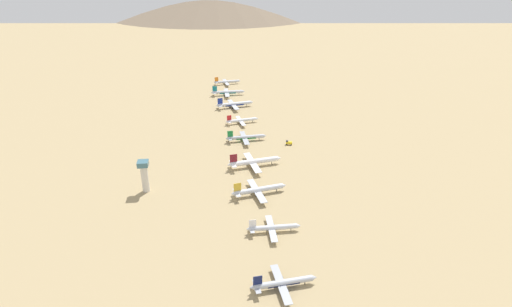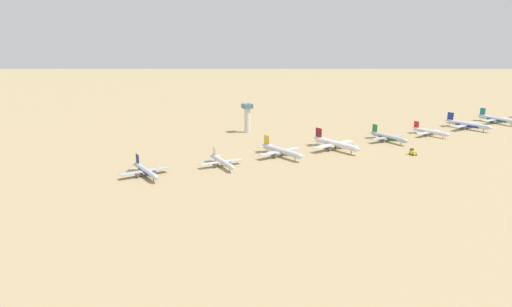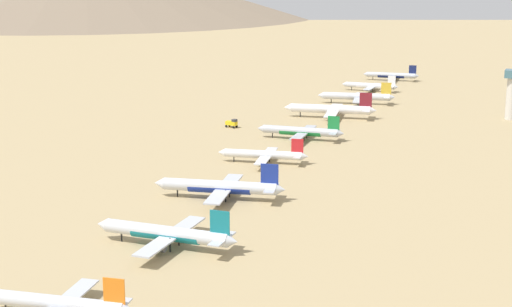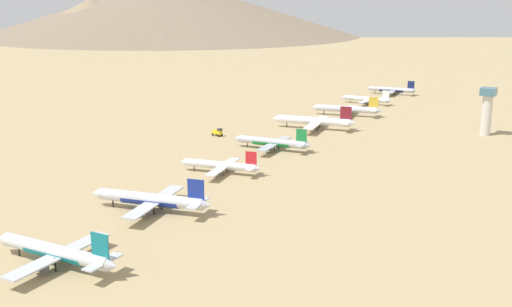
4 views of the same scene
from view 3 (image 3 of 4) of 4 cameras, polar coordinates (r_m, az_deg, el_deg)
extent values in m
plane|color=tan|center=(331.55, 3.57, 1.03)|extent=(2161.57, 2161.57, 0.00)
cylinder|color=#B2B7C1|center=(500.99, 9.59, 5.52)|extent=(29.50, 6.12, 3.10)
cone|color=#B2B7C1|center=(502.95, 7.78, 5.62)|extent=(2.91, 3.29, 3.04)
cone|color=#B2B7C1|center=(499.53, 11.40, 5.42)|extent=(2.56, 3.01, 2.79)
cube|color=#141E51|center=(499.28, 11.08, 5.85)|extent=(4.49, 0.75, 5.71)
cube|color=#A4A8B2|center=(499.68, 11.12, 5.47)|extent=(3.61, 10.00, 0.29)
cube|color=#A4A8B2|center=(500.93, 9.73, 5.45)|extent=(6.93, 27.98, 0.37)
cylinder|color=#4C4C54|center=(496.34, 9.58, 5.25)|extent=(3.60, 2.22, 1.87)
cylinder|color=#4C4C54|center=(505.97, 9.71, 5.40)|extent=(3.60, 2.22, 1.87)
cylinder|color=black|center=(502.56, 8.32, 5.38)|extent=(0.36, 0.36, 3.11)
cylinder|color=black|center=(498.94, 9.79, 5.26)|extent=(0.36, 0.36, 3.11)
cylinder|color=black|center=(503.12, 9.84, 5.33)|extent=(0.36, 0.36, 3.11)
cylinder|color=#141E51|center=(501.02, 9.59, 5.50)|extent=(16.37, 4.76, 3.10)
cylinder|color=silver|center=(457.59, 8.11, 4.81)|extent=(27.97, 3.08, 2.95)
cone|color=silver|center=(461.44, 6.27, 4.93)|extent=(2.50, 2.90, 2.89)
cone|color=silver|center=(454.24, 9.96, 4.67)|extent=(2.19, 2.67, 2.66)
cube|color=white|center=(454.32, 9.63, 5.13)|extent=(4.27, 0.29, 5.44)
cube|color=#B6BBC5|center=(454.68, 9.68, 4.73)|extent=(2.53, 9.33, 0.28)
cube|color=#B6BBC5|center=(457.39, 8.25, 4.73)|extent=(4.01, 26.42, 0.35)
cylinder|color=#4C4C54|center=(453.23, 8.03, 4.52)|extent=(3.27, 1.80, 1.79)
cylinder|color=#4C4C54|center=(462.17, 8.31, 4.69)|extent=(3.27, 1.80, 1.79)
cylinder|color=black|center=(460.50, 6.82, 4.68)|extent=(0.34, 0.34, 2.97)
cylinder|color=black|center=(455.46, 8.28, 4.53)|extent=(0.34, 0.34, 2.97)
cylinder|color=black|center=(459.34, 8.40, 4.60)|extent=(0.34, 0.34, 2.97)
cylinder|color=white|center=(457.62, 8.11, 4.78)|extent=(15.39, 3.03, 2.96)
cylinder|color=silver|center=(415.54, 7.16, 4.06)|extent=(34.09, 10.12, 3.59)
cone|color=silver|center=(417.04, 4.61, 4.15)|extent=(3.65, 4.04, 3.52)
cone|color=silver|center=(414.87, 9.69, 3.95)|extent=(3.22, 3.68, 3.23)
cube|color=gold|center=(414.27, 9.25, 4.55)|extent=(5.17, 1.33, 6.62)
cube|color=#B6BBC5|center=(414.86, 9.30, 4.02)|extent=(5.17, 11.72, 0.34)
cube|color=#B6BBC5|center=(415.56, 7.35, 3.96)|extent=(10.87, 32.45, 0.43)
cylinder|color=#4C4C54|center=(410.24, 7.19, 3.66)|extent=(4.32, 2.90, 2.17)
cylinder|color=#4C4C54|center=(421.41, 7.29, 3.92)|extent=(4.32, 2.90, 2.17)
cylinder|color=black|center=(416.86, 5.38, 3.83)|extent=(0.42, 0.42, 3.61)
cylinder|color=black|center=(413.35, 7.46, 3.69)|extent=(0.42, 0.42, 3.61)
cylinder|color=black|center=(418.19, 7.50, 3.81)|extent=(0.42, 0.42, 3.61)
cylinder|color=white|center=(376.25, 5.31, 3.17)|extent=(37.37, 10.32, 3.93)
cone|color=white|center=(379.04, 2.25, 3.30)|extent=(3.93, 4.37, 3.85)
cone|color=white|center=(374.55, 8.36, 3.04)|extent=(3.47, 3.99, 3.54)
cube|color=maroon|center=(373.99, 7.81, 3.76)|extent=(5.67, 1.34, 7.24)
cube|color=silver|center=(374.68, 7.89, 3.12)|extent=(5.41, 12.80, 0.37)
cube|color=silver|center=(376.20, 5.54, 3.06)|extent=(11.18, 35.55, 0.47)
cylinder|color=#4C4C54|center=(370.49, 5.30, 2.68)|extent=(4.69, 3.10, 2.38)
cylinder|color=#4C4C54|center=(382.62, 5.52, 3.02)|extent=(4.69, 3.10, 2.38)
cylinder|color=black|center=(378.51, 3.17, 2.91)|extent=(0.46, 0.46, 3.95)
cylinder|color=black|center=(373.77, 5.64, 2.73)|extent=(0.46, 0.46, 3.95)
cylinder|color=black|center=(379.03, 5.73, 2.87)|extent=(0.46, 0.46, 3.95)
cylinder|color=#B2B7C1|center=(329.71, 3.18, 1.61)|extent=(31.68, 5.70, 3.33)
cone|color=#B2B7C1|center=(334.26, 0.33, 1.80)|extent=(3.04, 3.46, 3.26)
cone|color=#B2B7C1|center=(326.04, 6.07, 1.42)|extent=(2.67, 3.17, 2.99)
cube|color=#197A38|center=(325.87, 5.55, 2.13)|extent=(4.83, 0.67, 6.13)
cube|color=#A4A8B2|center=(326.49, 5.62, 1.51)|extent=(3.59, 10.69, 0.32)
cube|color=#A4A8B2|center=(329.52, 3.40, 1.50)|extent=(6.61, 30.02, 0.39)
cylinder|color=#4C4C54|center=(324.97, 3.05, 1.12)|extent=(3.82, 2.29, 2.01)
cylinder|color=#4C4C54|center=(334.92, 3.50, 1.49)|extent=(3.82, 2.29, 2.01)
cylinder|color=black|center=(333.22, 1.18, 1.41)|extent=(0.39, 0.39, 3.34)
cylinder|color=black|center=(327.46, 3.45, 1.17)|extent=(0.39, 0.39, 3.34)
cylinder|color=black|center=(331.78, 3.64, 1.33)|extent=(0.39, 0.39, 3.34)
cylinder|color=#197A38|center=(329.77, 3.18, 1.57)|extent=(17.54, 4.63, 3.33)
cylinder|color=silver|center=(290.68, 0.51, -0.06)|extent=(28.66, 8.10, 3.02)
cone|color=silver|center=(293.95, -2.47, 0.08)|extent=(3.03, 3.36, 2.96)
cone|color=silver|center=(288.22, 3.51, -0.21)|extent=(2.67, 3.07, 2.72)
cube|color=red|center=(287.80, 2.96, 0.50)|extent=(4.35, 1.06, 5.56)
cube|color=silver|center=(288.48, 3.05, -0.12)|extent=(4.21, 9.83, 0.29)
cube|color=silver|center=(290.58, 0.74, -0.17)|extent=(8.75, 27.27, 0.36)
cylinder|color=#4C4C54|center=(286.42, 0.43, -0.60)|extent=(3.61, 2.39, 1.83)
cylinder|color=#4C4C54|center=(295.50, 0.79, -0.16)|extent=(3.61, 2.39, 1.83)
cylinder|color=black|center=(293.31, -1.58, -0.31)|extent=(0.35, 0.35, 3.03)
cylinder|color=black|center=(288.78, 0.81, -0.53)|extent=(0.35, 0.35, 3.03)
cylinder|color=black|center=(292.72, 0.96, -0.33)|extent=(0.35, 0.35, 3.03)
cylinder|color=silver|center=(246.94, -2.61, -2.35)|extent=(35.65, 10.50, 3.76)
cone|color=silver|center=(252.00, -6.90, -2.11)|extent=(3.81, 4.22, 3.68)
cone|color=silver|center=(243.35, 1.80, -2.58)|extent=(3.36, 3.85, 3.38)
cube|color=navy|center=(242.73, 0.97, -1.54)|extent=(5.40, 1.38, 6.92)
cube|color=#B6BBC5|center=(243.71, 1.11, -2.46)|extent=(5.38, 12.25, 0.36)
cube|color=#B6BBC5|center=(246.79, -2.27, -2.51)|extent=(11.29, 33.93, 0.44)
cylinder|color=#4C4C54|center=(241.82, -2.77, -3.19)|extent=(4.51, 3.03, 2.27)
cylinder|color=#4C4C54|center=(252.89, -2.14, -2.44)|extent=(4.51, 3.03, 2.27)
cylinder|color=black|center=(250.94, -5.61, -2.68)|extent=(0.43, 0.43, 3.78)
cylinder|color=black|center=(244.63, -2.18, -3.05)|extent=(0.43, 0.43, 3.78)
cylinder|color=black|center=(249.43, -1.91, -2.72)|extent=(0.43, 0.43, 3.78)
cylinder|color=navy|center=(247.02, -2.61, -2.41)|extent=(19.93, 7.44, 3.76)
cylinder|color=silver|center=(207.19, -6.43, -5.62)|extent=(34.41, 4.29, 3.63)
cone|color=silver|center=(216.00, -10.87, -4.98)|extent=(3.12, 3.61, 3.55)
cone|color=silver|center=(199.81, -1.67, -6.27)|extent=(2.73, 3.31, 3.26)
cube|color=#14727F|center=(199.68, -2.59, -5.00)|extent=(5.25, 0.44, 6.68)
cube|color=#B6BBC5|center=(200.73, -2.43, -6.07)|extent=(3.28, 11.51, 0.34)
cube|color=#B6BBC5|center=(206.77, -6.07, -5.83)|extent=(5.40, 32.53, 0.43)
cylinder|color=#4C4C54|center=(202.77, -6.98, -6.65)|extent=(4.05, 2.27, 2.19)
cylinder|color=#4C4C54|center=(212.35, -5.55, -5.67)|extent=(4.05, 2.27, 2.19)
cylinder|color=black|center=(213.91, -9.55, -5.72)|extent=(0.42, 0.42, 3.64)
cylinder|color=black|center=(204.81, -6.13, -6.49)|extent=(0.42, 0.42, 3.64)
cylinder|color=black|center=(208.97, -5.52, -6.06)|extent=(0.42, 0.42, 3.64)
cylinder|color=#14727F|center=(207.27, -6.43, -5.69)|extent=(18.96, 4.00, 3.63)
cylinder|color=silver|center=(171.95, -14.12, -10.26)|extent=(30.24, 7.39, 3.18)
cube|color=orange|center=(165.03, -10.07, -9.68)|extent=(4.59, 0.94, 5.85)
cube|color=#B6BBC5|center=(171.62, -13.73, -10.49)|extent=(8.15, 28.72, 0.38)
cylinder|color=#4C4C54|center=(176.43, -13.15, -10.18)|extent=(3.75, 2.40, 1.92)
cylinder|color=black|center=(178.06, -17.40, -10.30)|extent=(0.37, 0.37, 3.19)
cube|color=yellow|center=(353.98, -1.76, 2.17)|extent=(5.59, 3.46, 1.70)
cube|color=#333338|center=(352.71, -1.54, 2.36)|extent=(2.24, 2.43, 1.10)
cylinder|color=black|center=(354.00, -1.39, 1.94)|extent=(1.15, 0.60, 1.10)
cylinder|color=black|center=(352.20, -1.62, 1.88)|extent=(1.15, 0.60, 1.10)
cylinder|color=black|center=(356.33, -1.90, 2.02)|extent=(1.15, 0.60, 1.10)
cylinder|color=black|center=(354.54, -2.13, 1.96)|extent=(1.15, 0.60, 1.10)
cylinder|color=beige|center=(389.06, 17.71, 3.74)|extent=(4.80, 4.80, 19.56)
camera|label=1|loc=(644.29, 16.03, 19.77)|focal=28.78mm
camera|label=2|loc=(648.31, -11.45, 13.87)|focal=32.58mm
camera|label=4|loc=(72.70, 39.24, 6.39)|focal=43.90mm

